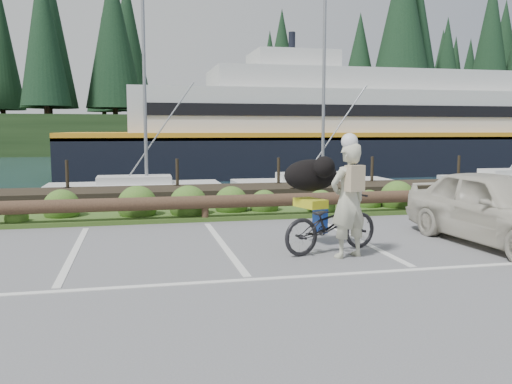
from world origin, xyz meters
TOP-DOWN VIEW (x-y plane):
  - ground at (0.00, 0.00)m, footprint 72.00×72.00m
  - harbor_backdrop at (0.40, 78.42)m, footprint 170.00×160.00m
  - vegetation_strip at (0.00, 5.30)m, footprint 34.00×1.60m
  - log_rail at (0.00, 4.60)m, footprint 32.00×0.30m
  - bicycle at (1.73, 1.03)m, footprint 2.01×1.21m
  - cyclist at (1.87, 0.61)m, footprint 0.79×0.64m
  - dog at (1.55, 1.61)m, footprint 0.76×1.09m
  - parked_car at (4.92, 0.92)m, footprint 1.96×4.16m

SIDE VIEW (x-z plane):
  - harbor_backdrop at x=0.40m, z-range -15.00..15.00m
  - ground at x=0.00m, z-range 0.00..0.00m
  - log_rail at x=0.00m, z-range -0.30..0.30m
  - vegetation_strip at x=0.00m, z-range 0.00..0.10m
  - bicycle at x=1.73m, z-range 0.00..1.00m
  - parked_car at x=4.92m, z-range 0.00..1.38m
  - cyclist at x=1.87m, z-range 0.00..1.89m
  - dog at x=1.55m, z-range 1.00..1.57m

